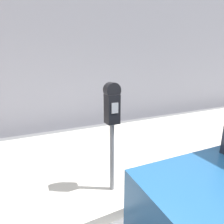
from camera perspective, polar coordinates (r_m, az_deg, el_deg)
name	(u,v)px	position (r m, az deg, el deg)	size (l,w,h in m)	color
sidewalk	(80,160)	(3.35, -10.37, -15.11)	(24.00, 2.80, 0.14)	#BCB7AD
parking_meter	(112,115)	(2.07, 0.01, -1.00)	(0.18, 0.15, 1.40)	slate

